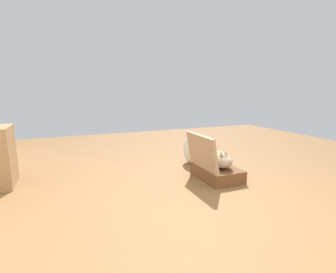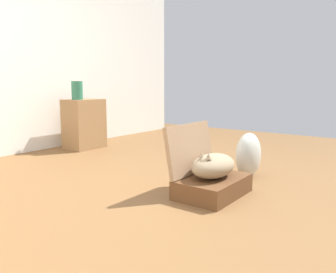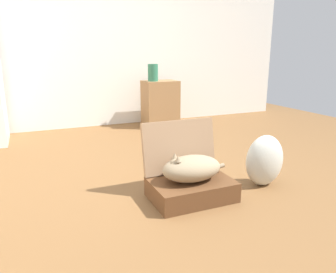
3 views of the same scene
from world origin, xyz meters
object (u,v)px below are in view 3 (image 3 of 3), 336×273
(suitcase_base, at_px, (191,189))
(side_table, at_px, (160,104))
(cat, at_px, (191,168))
(plastic_bag_white, at_px, (265,160))
(vase_tall, at_px, (153,73))

(suitcase_base, relative_size, side_table, 0.91)
(suitcase_base, height_order, side_table, side_table)
(cat, relative_size, plastic_bag_white, 1.26)
(suitcase_base, xyz_separation_m, plastic_bag_white, (0.64, -0.00, 0.13))
(cat, distance_m, plastic_bag_white, 0.64)
(plastic_bag_white, xyz_separation_m, vase_tall, (-0.06, 2.27, 0.55))
(plastic_bag_white, height_order, side_table, side_table)
(side_table, height_order, vase_tall, vase_tall)
(suitcase_base, relative_size, vase_tall, 2.50)
(side_table, relative_size, vase_tall, 2.77)
(suitcase_base, xyz_separation_m, side_table, (0.70, 2.30, 0.25))
(cat, bearing_deg, plastic_bag_white, -0.34)
(suitcase_base, height_order, plastic_bag_white, plastic_bag_white)
(cat, bearing_deg, side_table, 73.06)
(suitcase_base, height_order, cat, cat)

